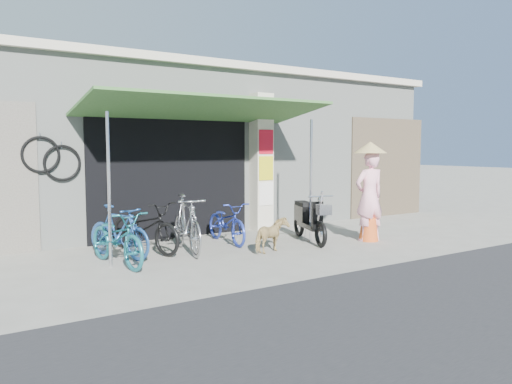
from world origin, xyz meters
TOP-DOWN VIEW (x-y plane):
  - ground at (0.00, 0.00)m, footprint 80.00×80.00m
  - bicycle_shop at (-0.00, 5.09)m, footprint 12.30×5.30m
  - shop_pillar at (0.85, 2.45)m, footprint 0.42×0.44m
  - awning at (-0.90, 1.63)m, footprint 4.60×1.88m
  - neighbour_right at (5.00, 2.59)m, footprint 2.60×0.06m
  - bike_teal at (-2.88, 0.79)m, footprint 0.83×1.71m
  - bike_blue at (-2.70, 1.30)m, footprint 0.93×1.51m
  - bike_black at (-2.18, 1.49)m, footprint 1.14×1.81m
  - bike_silver at (-1.57, 1.08)m, footprint 0.74×1.74m
  - bike_navy at (-0.56, 1.48)m, footprint 0.62×1.55m
  - street_dog at (-0.32, 0.31)m, footprint 0.78×0.54m
  - moped at (0.87, 0.78)m, footprint 0.71×1.63m
  - nun at (1.90, 0.18)m, footprint 0.68×0.64m

SIDE VIEW (x-z plane):
  - ground at x=0.00m, z-range 0.00..0.00m
  - street_dog at x=-0.32m, z-range 0.00..0.60m
  - bike_navy at x=-0.56m, z-range 0.00..0.80m
  - bike_teal at x=-2.88m, z-range 0.00..0.86m
  - moped at x=0.87m, z-range -0.04..0.91m
  - bike_blue at x=-2.70m, z-range 0.00..0.88m
  - bike_black at x=-2.18m, z-range 0.00..0.90m
  - bike_silver at x=-1.57m, z-range 0.00..1.01m
  - nun at x=1.90m, z-range -0.02..1.92m
  - neighbour_right at x=5.00m, z-range 0.00..2.60m
  - shop_pillar at x=0.85m, z-range 0.00..3.00m
  - bicycle_shop at x=0.00m, z-range 0.00..3.66m
  - awning at x=-0.90m, z-range 1.15..3.88m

